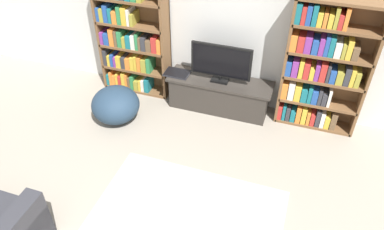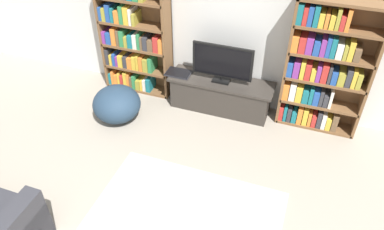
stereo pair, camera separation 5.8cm
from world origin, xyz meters
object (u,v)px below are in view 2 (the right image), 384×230
object	(u,v)px
bookshelf_right	(323,69)
television	(222,63)
bookshelf_left	(133,37)
laptop	(179,73)
tv_stand	(221,95)
beanbag_ottoman	(117,104)

from	to	relation	value
bookshelf_right	television	world-z (taller)	bookshelf_right
television	bookshelf_left	bearing A→B (deg)	175.16
bookshelf_right	laptop	distance (m)	1.97
television	bookshelf_right	bearing A→B (deg)	5.22
tv_stand	television	xyz separation A→B (m)	(0.00, -0.01, 0.53)
bookshelf_left	tv_stand	world-z (taller)	bookshelf_left
bookshelf_left	laptop	xyz separation A→B (m)	(0.76, -0.14, -0.38)
bookshelf_right	laptop	size ratio (longest dim) A/B	5.04
bookshelf_right	beanbag_ottoman	xyz separation A→B (m)	(-2.59, -0.83, -0.62)
television	laptop	xyz separation A→B (m)	(-0.64, -0.02, -0.28)
bookshelf_right	beanbag_ottoman	distance (m)	2.79
bookshelf_right	laptop	xyz separation A→B (m)	(-1.93, -0.14, -0.38)
bookshelf_left	tv_stand	xyz separation A→B (m)	(1.40, -0.11, -0.63)
bookshelf_right	bookshelf_left	bearing A→B (deg)	180.00
tv_stand	beanbag_ottoman	size ratio (longest dim) A/B	2.24
tv_stand	bookshelf_right	bearing A→B (deg)	4.72
tv_stand	beanbag_ottoman	bearing A→B (deg)	-150.97
television	beanbag_ottoman	world-z (taller)	television
bookshelf_right	television	size ratio (longest dim) A/B	2.13
bookshelf_left	television	xyz separation A→B (m)	(1.40, -0.12, -0.10)
tv_stand	television	size ratio (longest dim) A/B	1.77
bookshelf_left	bookshelf_right	bearing A→B (deg)	-0.00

